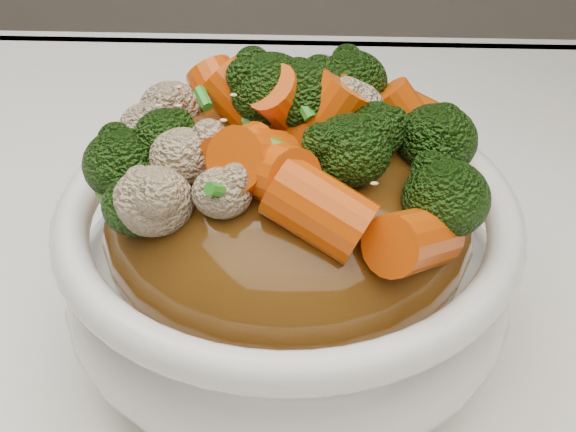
# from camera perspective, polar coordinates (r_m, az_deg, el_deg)

# --- Properties ---
(tablecloth) EXTENTS (1.20, 0.80, 0.04)m
(tablecloth) POSITION_cam_1_polar(r_m,az_deg,el_deg) (0.49, -4.80, -11.63)
(tablecloth) COLOR white
(tablecloth) RESTS_ON dining_table
(bowl) EXTENTS (0.31, 0.31, 0.09)m
(bowl) POSITION_cam_1_polar(r_m,az_deg,el_deg) (0.47, 0.00, -3.45)
(bowl) COLOR white
(bowl) RESTS_ON tablecloth
(sauce_base) EXTENTS (0.24, 0.24, 0.10)m
(sauce_base) POSITION_cam_1_polar(r_m,az_deg,el_deg) (0.45, 0.00, -0.33)
(sauce_base) COLOR #57330E
(sauce_base) RESTS_ON bowl
(carrots) EXTENTS (0.24, 0.24, 0.05)m
(carrots) POSITION_cam_1_polar(r_m,az_deg,el_deg) (0.41, 0.00, 7.20)
(carrots) COLOR #CE4906
(carrots) RESTS_ON sauce_base
(broccoli) EXTENTS (0.24, 0.24, 0.05)m
(broccoli) POSITION_cam_1_polar(r_m,az_deg,el_deg) (0.41, 0.00, 7.07)
(broccoli) COLOR black
(broccoli) RESTS_ON sauce_base
(cauliflower) EXTENTS (0.24, 0.24, 0.04)m
(cauliflower) POSITION_cam_1_polar(r_m,az_deg,el_deg) (0.41, 0.00, 6.81)
(cauliflower) COLOR tan
(cauliflower) RESTS_ON sauce_base
(scallions) EXTENTS (0.18, 0.18, 0.02)m
(scallions) POSITION_cam_1_polar(r_m,az_deg,el_deg) (0.41, 0.00, 7.33)
(scallions) COLOR #257F1D
(scallions) RESTS_ON sauce_base
(sesame_seeds) EXTENTS (0.22, 0.22, 0.01)m
(sesame_seeds) POSITION_cam_1_polar(r_m,az_deg,el_deg) (0.41, 0.00, 7.33)
(sesame_seeds) COLOR beige
(sesame_seeds) RESTS_ON sauce_base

